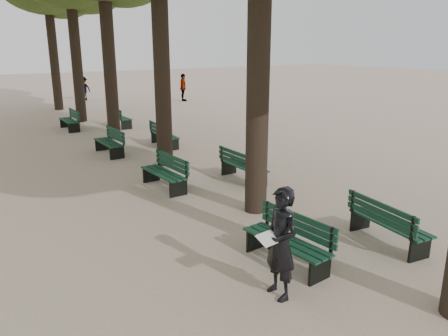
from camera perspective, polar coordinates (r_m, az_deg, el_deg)
ground at (r=7.64m, az=8.74°, el=-14.67°), size 120.00×120.00×0.00m
bench_left_0 at (r=8.09m, az=8.11°, el=-10.59°), size 0.74×1.85×0.92m
bench_left_1 at (r=12.14m, az=-7.84°, el=-1.45°), size 0.66×1.83×0.92m
bench_left_2 at (r=16.29m, az=-14.77°, el=2.64°), size 0.59×1.81×0.92m
bench_left_3 at (r=21.59m, az=-19.53°, el=5.42°), size 0.58×1.80×0.92m
bench_right_0 at (r=9.37m, az=20.65°, el=-7.70°), size 0.80×1.86×0.92m
bench_right_1 at (r=12.73m, az=2.57°, el=-0.48°), size 0.59×1.81×0.92m
bench_right_2 at (r=17.22m, az=-7.76°, el=3.73°), size 0.68×1.83×0.92m
bench_right_3 at (r=21.73m, az=-13.37°, el=5.96°), size 0.61×1.81×0.92m
man_with_map at (r=6.86m, az=7.42°, el=-9.74°), size 0.64×0.74×1.81m
pedestrian_b at (r=32.78m, az=-17.86°, el=9.84°), size 1.12×0.63×1.66m
pedestrian_c at (r=31.00m, az=-5.36°, el=10.43°), size 0.76×1.17×1.89m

